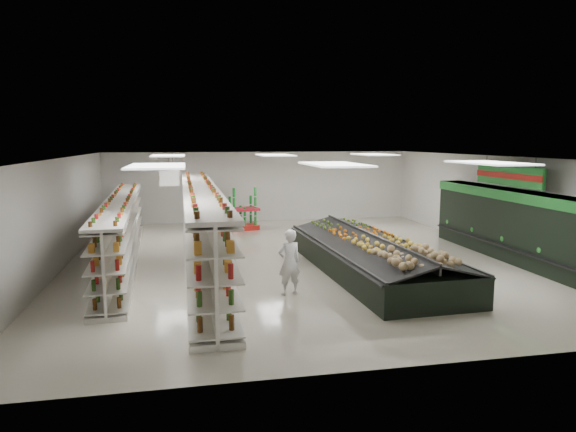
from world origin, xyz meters
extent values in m
plane|color=beige|center=(0.00, 0.00, 0.00)|extent=(16.00, 16.00, 0.00)
cube|color=white|center=(0.00, 0.00, 3.20)|extent=(14.00, 16.00, 0.02)
cube|color=silver|center=(0.00, 8.00, 1.60)|extent=(14.00, 0.02, 3.20)
cube|color=silver|center=(0.00, -8.00, 1.60)|extent=(14.00, 0.02, 3.20)
cube|color=silver|center=(-7.00, 0.00, 1.60)|extent=(0.02, 16.00, 3.20)
cube|color=silver|center=(7.00, 0.00, 1.60)|extent=(0.02, 16.00, 3.20)
cube|color=black|center=(6.55, -1.50, 1.10)|extent=(0.80, 8.00, 2.20)
cube|color=#20782A|center=(6.53, -1.50, 2.05)|extent=(0.85, 8.00, 0.30)
cube|color=black|center=(6.30, -1.50, 0.55)|extent=(0.55, 7.80, 0.15)
cube|color=silver|center=(6.40, -1.50, 1.35)|extent=(0.45, 7.70, 0.03)
cube|color=silver|center=(6.40, -1.50, 1.65)|extent=(0.45, 7.70, 0.03)
cube|color=white|center=(-3.80, -2.00, 2.75)|extent=(0.50, 0.06, 0.40)
cube|color=#A41812|center=(-3.80, -2.00, 2.75)|extent=(0.52, 0.02, 0.12)
cylinder|color=black|center=(-3.80, -2.00, 3.05)|extent=(0.01, 0.01, 0.50)
cube|color=white|center=(-3.80, 2.00, 2.75)|extent=(0.50, 0.06, 0.40)
cube|color=#A41812|center=(-3.80, 2.00, 2.75)|extent=(0.52, 0.02, 0.12)
cylinder|color=black|center=(-3.80, 2.00, 3.05)|extent=(0.01, 0.01, 0.50)
cube|color=#20782A|center=(6.25, -1.50, 2.65)|extent=(0.10, 3.20, 0.60)
cube|color=#A41812|center=(6.19, -1.50, 2.65)|extent=(0.03, 3.20, 0.18)
cylinder|color=black|center=(6.25, -2.70, 3.05)|extent=(0.01, 0.01, 0.50)
cylinder|color=black|center=(6.25, -0.30, 3.05)|extent=(0.01, 0.01, 0.50)
cube|color=white|center=(-5.36, 0.74, 0.06)|extent=(1.40, 11.28, 0.11)
cube|color=white|center=(-5.36, 0.74, 0.94)|extent=(0.61, 11.24, 1.88)
cube|color=white|center=(-5.36, 0.74, 1.91)|extent=(1.40, 11.28, 0.08)
cube|color=silver|center=(-5.57, 0.73, 0.17)|extent=(0.96, 11.16, 0.03)
cube|color=silver|center=(-5.57, 0.73, 0.58)|extent=(0.96, 11.16, 0.03)
cube|color=silver|center=(-5.57, 0.73, 0.99)|extent=(0.96, 11.16, 0.03)
cube|color=silver|center=(-5.57, 0.73, 1.40)|extent=(0.96, 11.16, 0.03)
cube|color=silver|center=(-5.57, 0.73, 1.81)|extent=(0.96, 11.16, 0.03)
cube|color=silver|center=(-5.14, 0.75, 0.17)|extent=(0.96, 11.16, 0.03)
cube|color=silver|center=(-5.14, 0.75, 0.58)|extent=(0.96, 11.16, 0.03)
cube|color=silver|center=(-5.14, 0.75, 0.99)|extent=(0.96, 11.16, 0.03)
cube|color=silver|center=(-5.14, 0.75, 1.40)|extent=(0.96, 11.16, 0.03)
cube|color=silver|center=(-5.14, 0.75, 1.81)|extent=(0.96, 11.16, 0.03)
cube|color=white|center=(-2.98, -0.05, 0.07)|extent=(1.12, 13.46, 0.13)
cube|color=white|center=(-2.98, -0.05, 1.12)|extent=(0.17, 13.45, 2.24)
cube|color=white|center=(-2.98, -0.05, 2.29)|extent=(1.12, 13.46, 0.09)
cube|color=silver|center=(-3.23, -0.05, 0.20)|extent=(0.60, 13.34, 0.03)
cube|color=silver|center=(-3.23, -0.05, 0.69)|extent=(0.60, 13.34, 0.03)
cube|color=silver|center=(-3.23, -0.05, 1.18)|extent=(0.60, 13.34, 0.03)
cube|color=silver|center=(-3.23, -0.05, 1.67)|extent=(0.60, 13.34, 0.03)
cube|color=silver|center=(-3.23, -0.05, 2.16)|extent=(0.60, 13.34, 0.03)
cube|color=silver|center=(-2.72, -0.05, 0.20)|extent=(0.60, 13.34, 0.03)
cube|color=silver|center=(-2.72, -0.05, 0.69)|extent=(0.60, 13.34, 0.03)
cube|color=silver|center=(-2.72, -0.05, 1.18)|extent=(0.60, 13.34, 0.03)
cube|color=silver|center=(-2.72, -0.05, 1.67)|extent=(0.60, 13.34, 0.03)
cube|color=silver|center=(-2.72, -0.05, 2.16)|extent=(0.60, 13.34, 0.03)
cube|color=black|center=(1.68, -2.04, 0.38)|extent=(2.92, 7.65, 0.75)
cube|color=#262626|center=(0.43, -2.10, 0.78)|extent=(0.40, 7.54, 0.06)
cube|color=#262626|center=(2.92, -1.99, 0.78)|extent=(0.40, 7.54, 0.06)
cube|color=black|center=(1.00, -2.07, 0.88)|extent=(1.72, 7.49, 0.39)
cube|color=black|center=(2.35, -2.01, 0.88)|extent=(1.72, 7.49, 0.39)
cube|color=#262626|center=(1.68, -2.04, 0.99)|extent=(0.39, 7.43, 0.27)
cube|color=#A41812|center=(-1.08, 5.75, 0.10)|extent=(1.36, 1.03, 0.20)
cube|color=red|center=(-1.08, 5.75, 0.87)|extent=(1.42, 1.09, 0.10)
imported|color=silver|center=(-1.00, -3.65, 0.80)|extent=(0.67, 0.52, 1.61)
imported|color=#92865A|center=(-2.80, 2.80, 0.90)|extent=(0.73, 0.98, 1.80)
camera|label=1|loc=(-3.41, -15.48, 3.70)|focal=32.00mm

